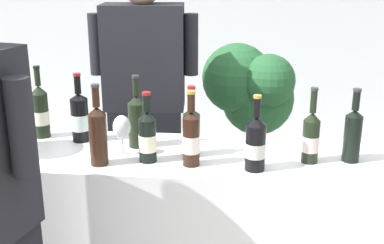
{
  "coord_description": "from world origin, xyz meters",
  "views": [
    {
      "loc": [
        0.38,
        -2.05,
        1.73
      ],
      "look_at": [
        0.18,
        0.0,
        1.05
      ],
      "focal_mm": 46.35,
      "sensor_mm": 36.0,
      "label": 1
    }
  ],
  "objects": [
    {
      "name": "counter",
      "position": [
        0.0,
        0.0,
        0.45
      ],
      "size": [
        2.12,
        0.53,
        0.9
      ],
      "primitive_type": "cube",
      "color": "white",
      "rests_on": "ground_plane"
    },
    {
      "name": "wine_bottle_0",
      "position": [
        0.0,
        -0.1,
        1.02
      ],
      "size": [
        0.08,
        0.08,
        0.31
      ],
      "color": "black",
      "rests_on": "counter"
    },
    {
      "name": "wine_bottle_1",
      "position": [
        0.87,
        -0.01,
        1.03
      ],
      "size": [
        0.07,
        0.07,
        0.32
      ],
      "color": "black",
      "rests_on": "counter"
    },
    {
      "name": "wine_bottle_2",
      "position": [
        0.69,
        -0.04,
        1.02
      ],
      "size": [
        0.07,
        0.07,
        0.33
      ],
      "color": "black",
      "rests_on": "counter"
    },
    {
      "name": "wine_bottle_3",
      "position": [
        -0.37,
        0.12,
        1.02
      ],
      "size": [
        0.08,
        0.08,
        0.33
      ],
      "color": "black",
      "rests_on": "counter"
    },
    {
      "name": "wine_bottle_4",
      "position": [
        -0.2,
        -0.15,
        1.04
      ],
      "size": [
        0.08,
        0.08,
        0.35
      ],
      "color": "black",
      "rests_on": "counter"
    },
    {
      "name": "wine_bottle_5",
      "position": [
        0.45,
        -0.14,
        1.02
      ],
      "size": [
        0.09,
        0.09,
        0.32
      ],
      "color": "black",
      "rests_on": "counter"
    },
    {
      "name": "wine_bottle_6",
      "position": [
        -0.57,
        0.16,
        1.03
      ],
      "size": [
        0.08,
        0.08,
        0.35
      ],
      "color": "black",
      "rests_on": "counter"
    },
    {
      "name": "wine_bottle_7",
      "position": [
        -0.08,
        0.07,
        1.03
      ],
      "size": [
        0.08,
        0.08,
        0.34
      ],
      "color": "black",
      "rests_on": "counter"
    },
    {
      "name": "wine_bottle_8",
      "position": [
        0.19,
        -0.12,
        1.03
      ],
      "size": [
        0.07,
        0.07,
        0.32
      ],
      "color": "black",
      "rests_on": "counter"
    },
    {
      "name": "wine_bottle_9",
      "position": [
        0.18,
        -0.01,
        1.02
      ],
      "size": [
        0.08,
        0.08,
        0.32
      ],
      "color": "black",
      "rests_on": "counter"
    },
    {
      "name": "wine_glass",
      "position": [
        -0.12,
        -0.04,
        1.03
      ],
      "size": [
        0.08,
        0.08,
        0.18
      ],
      "color": "silver",
      "rests_on": "counter"
    },
    {
      "name": "person_server",
      "position": [
        -0.16,
        0.65,
        0.83
      ],
      "size": [
        0.61,
        0.28,
        1.7
      ],
      "color": "black",
      "rests_on": "ground_plane"
    },
    {
      "name": "potted_shrub",
      "position": [
        0.46,
        1.0,
        0.89
      ],
      "size": [
        0.59,
        0.57,
        1.24
      ],
      "color": "brown",
      "rests_on": "ground_plane"
    }
  ]
}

